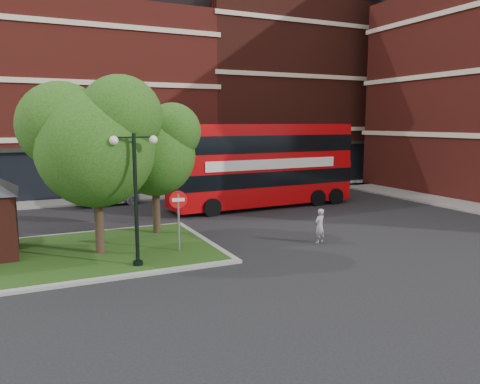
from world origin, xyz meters
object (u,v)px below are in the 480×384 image
car_silver (108,195)px  woman (320,226)px  car_white (266,181)px  bus (262,160)px

car_silver → woman: bearing=-158.4°
woman → car_white: car_white is taller
woman → car_silver: bearing=-80.8°
bus → woman: bus is taller
bus → car_white: bearing=57.2°
bus → car_white: size_ratio=2.56×
car_white → bus: bearing=144.5°
bus → woman: 9.68m
woman → car_silver: size_ratio=0.38×
car_white → woman: bearing=155.1°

